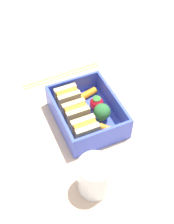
% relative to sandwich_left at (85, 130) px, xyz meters
% --- Properties ---
extents(ground_plane, '(1.20, 1.20, 0.02)m').
position_rel_sandwich_left_xyz_m(ground_plane, '(0.05, -0.03, -0.04)').
color(ground_plane, beige).
extents(bento_tray, '(0.17, 0.13, 0.01)m').
position_rel_sandwich_left_xyz_m(bento_tray, '(0.05, -0.03, -0.03)').
color(bento_tray, blue).
rests_on(bento_tray, ground_plane).
extents(bento_rim, '(0.17, 0.13, 0.05)m').
position_rel_sandwich_left_xyz_m(bento_rim, '(0.05, -0.03, 0.00)').
color(bento_rim, blue).
rests_on(bento_rim, bento_tray).
extents(sandwich_left, '(0.04, 0.05, 0.04)m').
position_rel_sandwich_left_xyz_m(sandwich_left, '(0.00, 0.00, 0.00)').
color(sandwich_left, '#DFC681').
rests_on(sandwich_left, bento_tray).
extents(sandwich_center_left, '(0.04, 0.05, 0.04)m').
position_rel_sandwich_left_xyz_m(sandwich_center_left, '(0.05, 0.00, 0.00)').
color(sandwich_center_left, tan).
rests_on(sandwich_center_left, bento_tray).
extents(sandwich_center, '(0.04, 0.05, 0.04)m').
position_rel_sandwich_left_xyz_m(sandwich_center, '(0.10, 0.00, 0.00)').
color(sandwich_center, '#DFBF7D').
rests_on(sandwich_center, bento_tray).
extents(carrot_stick_left, '(0.05, 0.04, 0.01)m').
position_rel_sandwich_left_xyz_m(carrot_stick_left, '(-0.01, -0.05, -0.02)').
color(carrot_stick_left, orange).
rests_on(carrot_stick_left, bento_tray).
extents(broccoli_floret, '(0.04, 0.04, 0.04)m').
position_rel_sandwich_left_xyz_m(broccoli_floret, '(0.03, -0.05, 0.00)').
color(broccoli_floret, '#8FD05D').
rests_on(broccoli_floret, bento_tray).
extents(strawberry_far_left, '(0.03, 0.03, 0.04)m').
position_rel_sandwich_left_xyz_m(strawberry_far_left, '(0.06, -0.06, -0.01)').
color(strawberry_far_left, red).
rests_on(strawberry_far_left, bento_tray).
extents(carrot_stick_far_left, '(0.03, 0.05, 0.02)m').
position_rel_sandwich_left_xyz_m(carrot_stick_far_left, '(0.11, -0.05, -0.01)').
color(carrot_stick_far_left, orange).
rests_on(carrot_stick_far_left, bento_tray).
extents(chopstick_pair, '(0.03, 0.21, 0.01)m').
position_rel_sandwich_left_xyz_m(chopstick_pair, '(0.21, -0.03, -0.03)').
color(chopstick_pair, tan).
rests_on(chopstick_pair, ground_plane).
extents(drinking_glass, '(0.06, 0.06, 0.08)m').
position_rel_sandwich_left_xyz_m(drinking_glass, '(-0.11, 0.03, 0.00)').
color(drinking_glass, white).
rests_on(drinking_glass, ground_plane).
extents(folded_napkin, '(0.14, 0.11, 0.00)m').
position_rel_sandwich_left_xyz_m(folded_napkin, '(0.04, -0.17, -0.03)').
color(folded_napkin, white).
rests_on(folded_napkin, ground_plane).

